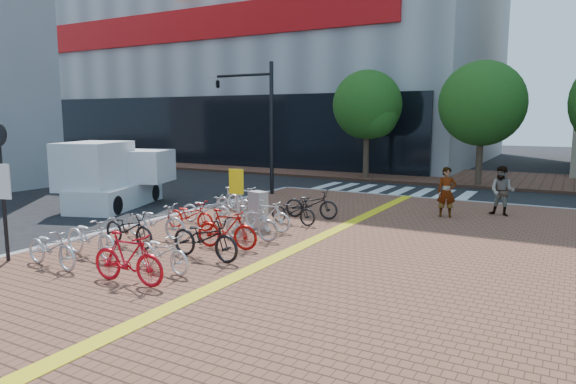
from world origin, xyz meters
The scene contains 31 objects.
ground centered at (0.00, 0.00, 0.00)m, with size 120.00×120.00×0.00m, color black.
sidewalk centered at (3.00, -5.00, 0.07)m, with size 14.00×34.00×0.15m, color brown.
tactile_strip centered at (2.00, -5.00, 0.16)m, with size 0.40×34.00×0.01m, color yellow.
kerb_north centered at (3.00, 12.00, 0.08)m, with size 14.00×0.25×0.15m, color gray.
far_sidewalk centered at (0.00, 21.00, 0.07)m, with size 70.00×8.00×0.15m, color brown.
department_store centered at (-15.99, 31.95, 13.98)m, with size 36.00×24.27×28.00m.
crosswalk centered at (0.50, 14.00, 0.01)m, with size 7.50×4.00×0.01m.
street_trees centered at (5.04, 17.45, 4.10)m, with size 16.20×4.60×6.35m.
bike_0 centered at (-2.05, -2.35, 0.61)m, with size 0.61×1.76×0.92m, color silver.
bike_1 centered at (-1.99, -1.32, 0.65)m, with size 0.67×1.91×1.01m, color silver.
bike_2 centered at (-1.96, -0.12, 0.64)m, with size 0.64×1.85×0.97m, color black.
bike_3 centered at (-2.01, 0.93, 0.65)m, with size 0.66×1.90×1.00m, color #B8B8BD.
bike_4 centered at (-1.89, 2.26, 0.59)m, with size 0.59×1.69×0.89m, color red.
bike_5 centered at (-2.08, 3.27, 0.61)m, with size 0.61×1.74×0.91m, color silver.
bike_6 centered at (-1.88, 4.53, 0.66)m, with size 0.48×1.68×1.01m, color #B5B5BA.
bike_7 centered at (-2.05, 5.43, 0.63)m, with size 0.46×1.61×0.97m, color white.
bike_8 centered at (0.35, -2.35, 0.69)m, with size 0.51×1.80×1.08m, color red.
bike_9 centered at (0.35, -1.35, 0.59)m, with size 0.59×1.68×0.88m, color silver.
bike_10 centered at (0.55, -0.10, 0.67)m, with size 0.69×1.99×1.04m, color black.
bike_11 centered at (0.43, 0.95, 0.66)m, with size 0.48×1.71×1.03m, color #9E0F0B.
bike_12 centered at (0.49, 2.01, 0.63)m, with size 0.45×1.60×0.96m, color #A5A5A9.
bike_13 centered at (0.27, 3.22, 0.62)m, with size 0.44×1.57×0.95m, color silver.
bike_14 centered at (0.45, 4.48, 0.58)m, with size 0.57×1.65×0.86m, color black.
bike_15 centered at (0.52, 5.65, 0.64)m, with size 0.65×1.85×0.97m, color black.
pedestrian_a centered at (4.44, 8.07, 1.00)m, with size 0.62×0.41×1.71m, color gray.
pedestrian_b centered at (6.06, 9.24, 1.01)m, with size 0.84×0.65×1.72m, color #48505C.
utility_box centered at (-0.17, 3.40, 0.72)m, with size 0.53×0.38×1.15m, color #A5A5AA.
yellow_sign centered at (-0.91, 3.34, 1.40)m, with size 0.49×0.14×1.80m.
notice_sign centered at (-3.44, -2.56, 2.23)m, with size 0.60×0.21×3.31m.
traffic_light_pole centered at (-4.83, 9.76, 4.12)m, with size 3.09×1.19×5.75m.
box_truck centered at (-7.63, 4.56, 1.22)m, with size 3.26×4.85×2.59m.
Camera 1 is at (8.13, -9.60, 3.54)m, focal length 32.00 mm.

